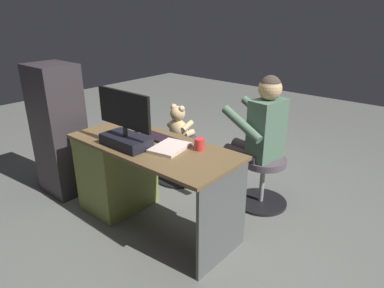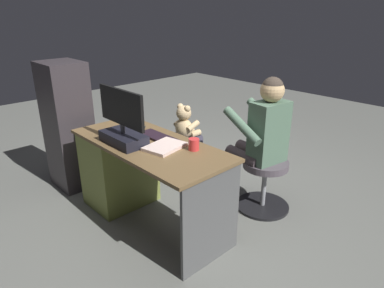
{
  "view_description": "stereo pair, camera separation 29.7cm",
  "coord_description": "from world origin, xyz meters",
  "px_view_note": "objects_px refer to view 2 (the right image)",
  "views": [
    {
      "loc": [
        -1.85,
        2.06,
        1.72
      ],
      "look_at": [
        -0.06,
        -0.04,
        0.63
      ],
      "focal_mm": 32.09,
      "sensor_mm": 36.0,
      "label": 1
    },
    {
      "loc": [
        -2.06,
        1.85,
        1.72
      ],
      "look_at": [
        -0.06,
        -0.04,
        0.63
      ],
      "focal_mm": 32.09,
      "sensor_mm": 36.0,
      "label": 2
    }
  ],
  "objects_px": {
    "office_chair_teddy": "(184,155)",
    "keyboard": "(160,138)",
    "monitor": "(123,127)",
    "visitor_chair": "(264,181)",
    "desk": "(125,167)",
    "cup": "(194,144)",
    "computer_mouse": "(141,128)",
    "tv_remote": "(113,133)",
    "teddy_bear": "(185,123)",
    "person": "(260,132)"
  },
  "relations": [
    {
      "from": "office_chair_teddy",
      "to": "teddy_bear",
      "type": "relative_size",
      "value": 1.37
    },
    {
      "from": "computer_mouse",
      "to": "teddy_bear",
      "type": "height_order",
      "value": "teddy_bear"
    },
    {
      "from": "desk",
      "to": "tv_remote",
      "type": "distance_m",
      "value": 0.36
    },
    {
      "from": "office_chair_teddy",
      "to": "monitor",
      "type": "bearing_deg",
      "value": 108.04
    },
    {
      "from": "monitor",
      "to": "visitor_chair",
      "type": "relative_size",
      "value": 1.14
    },
    {
      "from": "monitor",
      "to": "computer_mouse",
      "type": "xyz_separation_m",
      "value": [
        0.18,
        -0.29,
        -0.12
      ]
    },
    {
      "from": "office_chair_teddy",
      "to": "visitor_chair",
      "type": "xyz_separation_m",
      "value": [
        -0.93,
        -0.13,
        0.0
      ]
    },
    {
      "from": "tv_remote",
      "to": "person",
      "type": "xyz_separation_m",
      "value": [
        -0.82,
        -0.96,
        -0.02
      ]
    },
    {
      "from": "teddy_bear",
      "to": "person",
      "type": "bearing_deg",
      "value": -172.66
    },
    {
      "from": "monitor",
      "to": "person",
      "type": "relative_size",
      "value": 0.46
    },
    {
      "from": "monitor",
      "to": "person",
      "type": "height_order",
      "value": "person"
    },
    {
      "from": "person",
      "to": "tv_remote",
      "type": "bearing_deg",
      "value": 49.69
    },
    {
      "from": "visitor_chair",
      "to": "person",
      "type": "bearing_deg",
      "value": 8.18
    },
    {
      "from": "keyboard",
      "to": "teddy_bear",
      "type": "height_order",
      "value": "teddy_bear"
    },
    {
      "from": "tv_remote",
      "to": "visitor_chair",
      "type": "distance_m",
      "value": 1.4
    },
    {
      "from": "office_chair_teddy",
      "to": "teddy_bear",
      "type": "xyz_separation_m",
      "value": [
        -0.0,
        -0.01,
        0.35
      ]
    },
    {
      "from": "computer_mouse",
      "to": "tv_remote",
      "type": "bearing_deg",
      "value": 71.53
    },
    {
      "from": "monitor",
      "to": "teddy_bear",
      "type": "relative_size",
      "value": 1.55
    },
    {
      "from": "keyboard",
      "to": "visitor_chair",
      "type": "height_order",
      "value": "keyboard"
    },
    {
      "from": "cup",
      "to": "monitor",
      "type": "bearing_deg",
      "value": 33.16
    },
    {
      "from": "cup",
      "to": "visitor_chair",
      "type": "relative_size",
      "value": 0.18
    },
    {
      "from": "desk",
      "to": "visitor_chair",
      "type": "distance_m",
      "value": 1.26
    },
    {
      "from": "keyboard",
      "to": "person",
      "type": "bearing_deg",
      "value": -120.69
    },
    {
      "from": "computer_mouse",
      "to": "person",
      "type": "xyz_separation_m",
      "value": [
        -0.74,
        -0.73,
        -0.03
      ]
    },
    {
      "from": "desk",
      "to": "computer_mouse",
      "type": "height_order",
      "value": "computer_mouse"
    },
    {
      "from": "tv_remote",
      "to": "desk",
      "type": "bearing_deg",
      "value": -76.29
    },
    {
      "from": "cup",
      "to": "teddy_bear",
      "type": "relative_size",
      "value": 0.25
    },
    {
      "from": "desk",
      "to": "monitor",
      "type": "bearing_deg",
      "value": 149.37
    },
    {
      "from": "monitor",
      "to": "tv_remote",
      "type": "height_order",
      "value": "monitor"
    },
    {
      "from": "tv_remote",
      "to": "visitor_chair",
      "type": "xyz_separation_m",
      "value": [
        -0.9,
        -0.97,
        -0.47
      ]
    },
    {
      "from": "desk",
      "to": "monitor",
      "type": "relative_size",
      "value": 2.6
    },
    {
      "from": "computer_mouse",
      "to": "teddy_bear",
      "type": "xyz_separation_m",
      "value": [
        0.11,
        -0.62,
        -0.13
      ]
    },
    {
      "from": "monitor",
      "to": "office_chair_teddy",
      "type": "relative_size",
      "value": 1.13
    },
    {
      "from": "desk",
      "to": "person",
      "type": "height_order",
      "value": "person"
    },
    {
      "from": "desk",
      "to": "teddy_bear",
      "type": "bearing_deg",
      "value": -86.88
    },
    {
      "from": "office_chair_teddy",
      "to": "keyboard",
      "type": "bearing_deg",
      "value": 122.67
    },
    {
      "from": "teddy_bear",
      "to": "desk",
      "type": "bearing_deg",
      "value": 93.12
    },
    {
      "from": "visitor_chair",
      "to": "teddy_bear",
      "type": "bearing_deg",
      "value": 7.42
    },
    {
      "from": "office_chair_teddy",
      "to": "tv_remote",
      "type": "bearing_deg",
      "value": 92.45
    },
    {
      "from": "desk",
      "to": "keyboard",
      "type": "height_order",
      "value": "keyboard"
    },
    {
      "from": "computer_mouse",
      "to": "office_chair_teddy",
      "type": "relative_size",
      "value": 0.2
    },
    {
      "from": "keyboard",
      "to": "cup",
      "type": "relative_size",
      "value": 4.73
    },
    {
      "from": "cup",
      "to": "tv_remote",
      "type": "bearing_deg",
      "value": 18.87
    },
    {
      "from": "keyboard",
      "to": "teddy_bear",
      "type": "relative_size",
      "value": 1.18
    },
    {
      "from": "keyboard",
      "to": "teddy_bear",
      "type": "bearing_deg",
      "value": -57.85
    },
    {
      "from": "computer_mouse",
      "to": "visitor_chair",
      "type": "relative_size",
      "value": 0.2
    },
    {
      "from": "computer_mouse",
      "to": "tv_remote",
      "type": "xyz_separation_m",
      "value": [
        0.08,
        0.23,
        -0.01
      ]
    },
    {
      "from": "computer_mouse",
      "to": "office_chair_teddy",
      "type": "bearing_deg",
      "value": -79.52
    },
    {
      "from": "keyboard",
      "to": "teddy_bear",
      "type": "distance_m",
      "value": 0.77
    },
    {
      "from": "teddy_bear",
      "to": "keyboard",
      "type": "bearing_deg",
      "value": 122.15
    }
  ]
}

